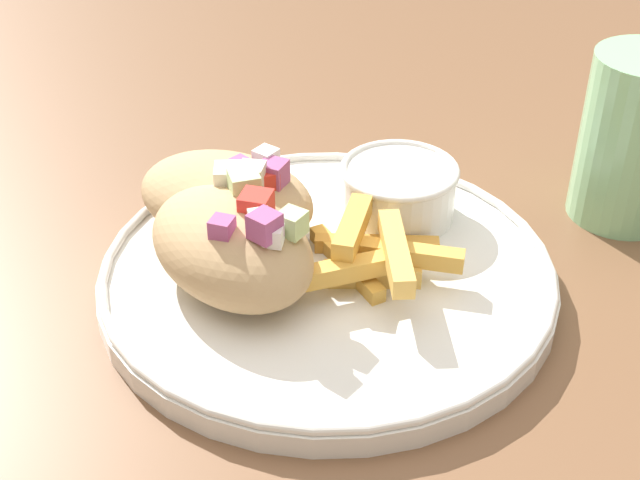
{
  "coord_description": "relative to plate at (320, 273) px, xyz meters",
  "views": [
    {
      "loc": [
        0.11,
        -0.44,
        1.04
      ],
      "look_at": [
        -0.0,
        -0.02,
        0.73
      ],
      "focal_mm": 50.0,
      "sensor_mm": 36.0,
      "label": 1
    }
  ],
  "objects": [
    {
      "name": "sauce_ramekin",
      "position": [
        0.03,
        0.07,
        0.02
      ],
      "size": [
        0.08,
        0.08,
        0.04
      ],
      "color": "white",
      "rests_on": "plate"
    },
    {
      "name": "water_glass",
      "position": [
        0.18,
        0.13,
        0.04
      ],
      "size": [
        0.07,
        0.07,
        0.12
      ],
      "color": "#8CCC93",
      "rests_on": "table"
    },
    {
      "name": "pita_sandwich_far",
      "position": [
        -0.07,
        0.03,
        0.03
      ],
      "size": [
        0.14,
        0.11,
        0.06
      ],
      "rotation": [
        0.0,
        0.0,
        -0.25
      ],
      "color": "tan",
      "rests_on": "plate"
    },
    {
      "name": "table",
      "position": [
        0.0,
        0.02,
        -0.07
      ],
      "size": [
        1.34,
        1.34,
        0.7
      ],
      "color": "brown",
      "rests_on": "ground_plane"
    },
    {
      "name": "plate",
      "position": [
        0.0,
        0.0,
        0.0
      ],
      "size": [
        0.28,
        0.28,
        0.02
      ],
      "color": "white",
      "rests_on": "table"
    },
    {
      "name": "pita_sandwich_near",
      "position": [
        -0.05,
        -0.03,
        0.03
      ],
      "size": [
        0.14,
        0.14,
        0.06
      ],
      "rotation": [
        0.0,
        0.0,
        -0.67
      ],
      "color": "tan",
      "rests_on": "plate"
    },
    {
      "name": "fries_pile",
      "position": [
        0.03,
        -0.0,
        0.02
      ],
      "size": [
        0.1,
        0.08,
        0.04
      ],
      "color": "gold",
      "rests_on": "plate"
    }
  ]
}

